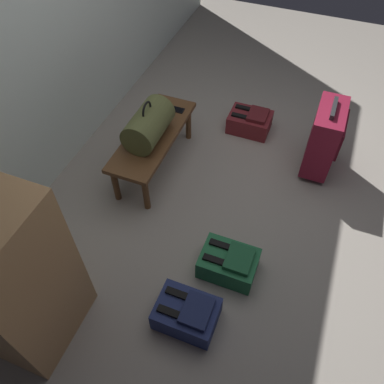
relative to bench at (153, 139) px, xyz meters
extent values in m
plane|color=gray|center=(0.05, -0.83, -0.31)|extent=(6.60, 6.60, 0.00)
cube|color=brown|center=(0.00, 0.00, 0.04)|extent=(1.00, 0.36, 0.04)
cylinder|color=brown|center=(-0.44, -0.13, -0.15)|extent=(0.05, 0.05, 0.33)
cylinder|color=brown|center=(0.44, -0.13, -0.15)|extent=(0.05, 0.05, 0.33)
cylinder|color=brown|center=(-0.44, 0.13, -0.15)|extent=(0.05, 0.05, 0.33)
cylinder|color=brown|center=(0.44, 0.13, -0.15)|extent=(0.05, 0.05, 0.33)
cylinder|color=#51562D|center=(-0.05, 0.00, 0.18)|extent=(0.44, 0.26, 0.26)
torus|color=black|center=(-0.05, 0.00, 0.32)|extent=(0.14, 0.02, 0.14)
cube|color=black|center=(0.35, -0.05, 0.06)|extent=(0.07, 0.14, 0.01)
cube|color=black|center=(0.35, -0.05, 0.06)|extent=(0.06, 0.13, 0.00)
cube|color=maroon|center=(0.48, -1.28, 0.02)|extent=(0.44, 0.21, 0.55)
cube|color=#500E1C|center=(0.48, -1.40, 0.09)|extent=(0.36, 0.02, 0.25)
cube|color=#262628|center=(0.48, -1.28, 0.31)|extent=(0.25, 0.03, 0.04)
cylinder|color=black|center=(0.33, -1.20, -0.28)|extent=(0.02, 0.05, 0.05)
cylinder|color=black|center=(0.64, -1.20, -0.28)|extent=(0.02, 0.05, 0.05)
cube|color=maroon|center=(0.75, -0.62, -0.22)|extent=(0.28, 0.38, 0.17)
cube|color=#55181C|center=(0.75, -0.69, -0.12)|extent=(0.21, 0.17, 0.04)
cube|color=black|center=(0.69, -0.55, -0.13)|extent=(0.04, 0.19, 0.02)
cube|color=black|center=(0.82, -0.55, -0.13)|extent=(0.04, 0.19, 0.02)
cube|color=#1E6038|center=(-0.74, -0.89, -0.22)|extent=(0.28, 0.38, 0.17)
cube|color=#184D2C|center=(-0.74, -0.96, -0.12)|extent=(0.21, 0.17, 0.04)
cube|color=black|center=(-0.80, -0.82, -0.13)|extent=(0.04, 0.19, 0.02)
cube|color=black|center=(-0.68, -0.82, -0.13)|extent=(0.04, 0.19, 0.02)
cube|color=navy|center=(-1.17, -0.75, -0.22)|extent=(0.28, 0.38, 0.17)
cube|color=#182045|center=(-1.17, -0.82, -0.12)|extent=(0.21, 0.17, 0.04)
cube|color=black|center=(-1.24, -0.69, -0.13)|extent=(0.04, 0.19, 0.02)
cube|color=black|center=(-1.11, -0.69, -0.13)|extent=(0.04, 0.19, 0.02)
cube|color=#A87A4C|center=(-1.52, 0.08, 0.24)|extent=(0.56, 0.44, 1.10)
camera|label=1|loc=(-2.06, -1.13, 2.10)|focal=35.99mm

